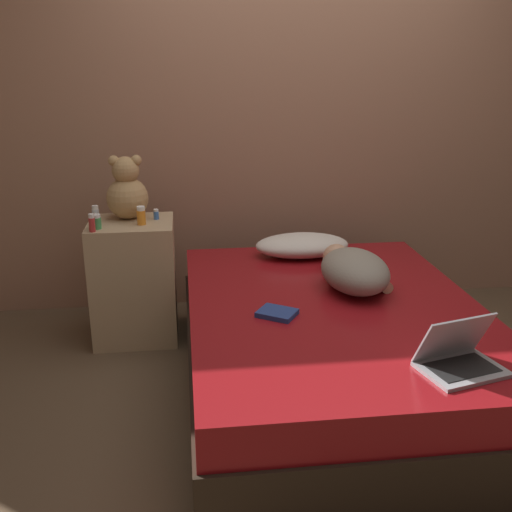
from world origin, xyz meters
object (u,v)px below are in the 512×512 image
laptop (459,357)px  pillow (302,245)px  teddy_bear (127,191)px  bottle_blue (156,214)px  person_lying (353,270)px  book (277,313)px  bottle_orange (141,216)px  bottle_clear (96,214)px  bottle_green (96,222)px  bottle_red (92,223)px

laptop → pillow: bearing=88.5°
teddy_bear → bottle_blue: size_ratio=6.07×
person_lying → teddy_bear: teddy_bear is taller
laptop → book: bearing=122.2°
pillow → bottle_orange: bottle_orange is taller
teddy_bear → book: (0.73, -0.93, -0.40)m
bottle_clear → laptop: bearing=-43.5°
teddy_bear → bottle_blue: teddy_bear is taller
bottle_orange → bottle_clear: 0.28m
bottle_blue → bottle_green: bottle_green is taller
person_lying → pillow: bearing=102.7°
bottle_blue → book: 1.08m
laptop → bottle_red: (-1.52, 1.24, 0.25)m
person_lying → bottle_clear: (-1.36, 0.57, 0.19)m
laptop → teddy_bear: bearing=117.4°
teddy_bear → person_lying: bearing=-28.1°
person_lying → bottle_blue: size_ratio=10.38×
person_lying → bottle_orange: 1.21m
book → bottle_red: bearing=143.8°
laptop → bottle_blue: 1.90m
pillow → laptop: (0.33, -1.43, -0.02)m
bottle_green → bottle_red: (-0.01, -0.06, 0.01)m
person_lying → bottle_red: size_ratio=6.39×
person_lying → teddy_bear: 1.37m
person_lying → bottle_orange: size_ratio=6.00×
pillow → teddy_bear: bearing=175.5°
bottle_orange → book: (0.65, -0.78, -0.29)m
bottle_orange → bottle_blue: 0.13m
pillow → bottle_orange: bearing=-175.8°
bottle_orange → bottle_red: bearing=-155.9°
bottle_red → bottle_blue: bearing=33.4°
person_lying → bottle_clear: bearing=153.8°
person_lying → teddy_bear: bearing=148.4°
bottle_blue → person_lying: bearing=-29.9°
pillow → book: bearing=-108.7°
book → bottle_blue: bearing=123.0°
person_lying → bottle_green: bearing=159.0°
laptop → bottle_red: size_ratio=3.59×
bottle_green → bottle_red: bearing=-104.4°
pillow → bottle_clear: bearing=179.1°
person_lying → bottle_clear: 1.48m
pillow → bottle_green: bottle_green is taller
bottle_blue → bottle_clear: bearing=-177.0°
person_lying → bottle_blue: (-1.02, 0.58, 0.18)m
laptop → teddy_bear: 2.05m
teddy_bear → bottle_green: 0.29m
person_lying → bottle_blue: bearing=146.6°
bottle_blue → bottle_red: (-0.33, -0.22, 0.02)m
person_lying → bottle_red: (-1.35, 0.37, 0.20)m
bottle_orange → bottle_green: 0.25m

